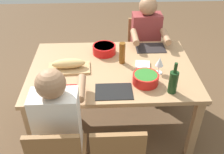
# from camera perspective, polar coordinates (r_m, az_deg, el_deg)

# --- Properties ---
(ground_plane) EXTENTS (8.00, 8.00, 0.00)m
(ground_plane) POSITION_cam_1_polar(r_m,az_deg,el_deg) (2.99, -0.00, -9.89)
(ground_plane) COLOR brown
(dining_table) EXTENTS (1.60, 1.07, 0.74)m
(dining_table) POSITION_cam_1_polar(r_m,az_deg,el_deg) (2.56, -0.00, 0.54)
(dining_table) COLOR #A87F56
(dining_table) RESTS_ON ground_plane
(diner_far_right) EXTENTS (0.41, 0.53, 1.20)m
(diner_far_right) POSITION_cam_1_polar(r_m,az_deg,el_deg) (2.05, -11.77, -9.70)
(diner_far_right) COLOR #2D2D38
(diner_far_right) RESTS_ON ground_plane
(chair_near_left) EXTENTS (0.40, 0.40, 0.85)m
(chair_near_left) POSITION_cam_1_polar(r_m,az_deg,el_deg) (3.42, 6.81, 6.50)
(chair_near_left) COLOR olive
(chair_near_left) RESTS_ON ground_plane
(diner_near_left) EXTENTS (0.41, 0.53, 1.20)m
(diner_near_left) POSITION_cam_1_polar(r_m,az_deg,el_deg) (3.16, 7.55, 8.29)
(diner_near_left) COLOR #2D2D38
(diner_near_left) RESTS_ON ground_plane
(serving_bowl_greens) EXTENTS (0.23, 0.23, 0.09)m
(serving_bowl_greens) POSITION_cam_1_polar(r_m,az_deg,el_deg) (2.30, 7.46, -0.27)
(serving_bowl_greens) COLOR red
(serving_bowl_greens) RESTS_ON dining_table
(serving_bowl_fruit) EXTENTS (0.24, 0.24, 0.09)m
(serving_bowl_fruit) POSITION_cam_1_polar(r_m,az_deg,el_deg) (2.73, -1.75, 6.27)
(serving_bowl_fruit) COLOR red
(serving_bowl_fruit) RESTS_ON dining_table
(cutting_board) EXTENTS (0.41, 0.24, 0.02)m
(cutting_board) POSITION_cam_1_polar(r_m,az_deg,el_deg) (2.52, -9.48, 1.92)
(cutting_board) COLOR tan
(cutting_board) RESTS_ON dining_table
(bread_loaf) EXTENTS (0.33, 0.13, 0.09)m
(bread_loaf) POSITION_cam_1_polar(r_m,az_deg,el_deg) (2.49, -9.60, 2.97)
(bread_loaf) COLOR tan
(bread_loaf) RESTS_ON cutting_board
(wine_bottle) EXTENTS (0.08, 0.08, 0.29)m
(wine_bottle) POSITION_cam_1_polar(r_m,az_deg,el_deg) (2.21, 13.43, -0.99)
(wine_bottle) COLOR #193819
(wine_bottle) RESTS_ON dining_table
(beer_bottle) EXTENTS (0.06, 0.06, 0.22)m
(beer_bottle) POSITION_cam_1_polar(r_m,az_deg,el_deg) (2.54, 2.27, 5.32)
(beer_bottle) COLOR brown
(beer_bottle) RESTS_ON dining_table
(wine_glass) EXTENTS (0.08, 0.08, 0.17)m
(wine_glass) POSITION_cam_1_polar(r_m,az_deg,el_deg) (2.42, 10.51, 3.20)
(wine_glass) COLOR silver
(wine_glass) RESTS_ON dining_table
(placemat_far_right) EXTENTS (0.32, 0.23, 0.01)m
(placemat_far_right) POSITION_cam_1_polar(r_m,az_deg,el_deg) (2.23, -10.96, -3.47)
(placemat_far_right) COLOR maroon
(placemat_far_right) RESTS_ON dining_table
(placemat_near_left) EXTENTS (0.32, 0.23, 0.01)m
(placemat_near_left) POSITION_cam_1_polar(r_m,az_deg,el_deg) (2.88, 8.51, 6.40)
(placemat_near_left) COLOR black
(placemat_near_left) RESTS_ON dining_table
(placemat_far_center) EXTENTS (0.32, 0.23, 0.01)m
(placemat_far_center) POSITION_cam_1_polar(r_m,az_deg,el_deg) (2.21, 0.42, -3.22)
(placemat_far_center) COLOR black
(placemat_far_center) RESTS_ON dining_table
(napkin_stack) EXTENTS (0.16, 0.16, 0.02)m
(napkin_stack) POSITION_cam_1_polar(r_m,az_deg,el_deg) (2.55, 6.78, 2.64)
(napkin_stack) COLOR white
(napkin_stack) RESTS_ON dining_table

